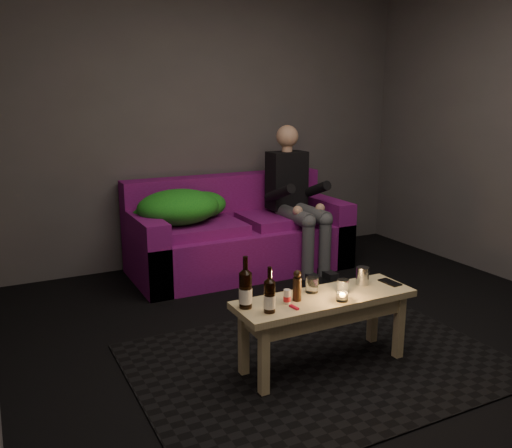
{
  "coord_description": "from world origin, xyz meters",
  "views": [
    {
      "loc": [
        -1.95,
        -2.49,
        1.56
      ],
      "look_at": [
        -0.18,
        1.0,
        0.62
      ],
      "focal_mm": 38.0,
      "sensor_mm": 36.0,
      "label": 1
    }
  ],
  "objects": [
    {
      "name": "pepper_mill",
      "position": [
        -0.46,
        -0.07,
        0.51
      ],
      "size": [
        0.05,
        0.05,
        0.13
      ],
      "primitive_type": "cylinder",
      "rotation": [
        0.0,
        0.0,
        0.05
      ],
      "color": "black",
      "rests_on": "coffee_table"
    },
    {
      "name": "rug",
      "position": [
        -0.28,
        -0.03,
        0.0
      ],
      "size": [
        2.15,
        1.57,
        0.01
      ],
      "primitive_type": "cube",
      "rotation": [
        0.0,
        0.0,
        0.0
      ],
      "color": "black",
      "rests_on": "floor"
    },
    {
      "name": "tumbler_back",
      "position": [
        -0.32,
        0.01,
        0.48
      ],
      "size": [
        0.08,
        0.08,
        0.09
      ],
      "primitive_type": "cylinder",
      "rotation": [
        0.0,
        0.0,
        0.07
      ],
      "color": "white",
      "rests_on": "coffee_table"
    },
    {
      "name": "floor",
      "position": [
        0.0,
        0.0,
        0.0
      ],
      "size": [
        4.5,
        4.5,
        0.0
      ],
      "primitive_type": "plane",
      "color": "black",
      "rests_on": "ground"
    },
    {
      "name": "coffee_table",
      "position": [
        -0.28,
        -0.08,
        0.36
      ],
      "size": [
        1.07,
        0.34,
        0.44
      ],
      "rotation": [
        0.0,
        0.0,
        0.0
      ],
      "color": "tan",
      "rests_on": "rug"
    },
    {
      "name": "person",
      "position": [
        0.56,
        1.66,
        0.67
      ],
      "size": [
        0.35,
        0.8,
        1.29
      ],
      "color": "black",
      "rests_on": "sofa"
    },
    {
      "name": "tumbler_front",
      "position": [
        -0.17,
        -0.1,
        0.48
      ],
      "size": [
        0.08,
        0.08,
        0.09
      ],
      "primitive_type": "cylinder",
      "rotation": [
        0.0,
        0.0,
        -0.25
      ],
      "color": "white",
      "rests_on": "coffee_table"
    },
    {
      "name": "steel_cup",
      "position": [
        0.03,
        -0.02,
        0.49
      ],
      "size": [
        0.1,
        0.1,
        0.11
      ],
      "primitive_type": "cylinder",
      "rotation": [
        0.0,
        0.0,
        0.36
      ],
      "color": "#ADB0B4",
      "rests_on": "coffee_table"
    },
    {
      "name": "beer_bottle_a",
      "position": [
        -0.76,
        -0.03,
        0.55
      ],
      "size": [
        0.07,
        0.07,
        0.29
      ],
      "color": "black",
      "rests_on": "coffee_table"
    },
    {
      "name": "tealight",
      "position": [
        -0.24,
        -0.19,
        0.46
      ],
      "size": [
        0.07,
        0.07,
        0.05
      ],
      "color": "white",
      "rests_on": "coffee_table"
    },
    {
      "name": "red_lighter",
      "position": [
        -0.53,
        -0.16,
        0.44
      ],
      "size": [
        0.03,
        0.07,
        0.01
      ],
      "primitive_type": "cube",
      "rotation": [
        0.0,
        0.0,
        0.14
      ],
      "color": "red",
      "rests_on": "coffee_table"
    },
    {
      "name": "salt_shaker",
      "position": [
        -0.53,
        -0.08,
        0.48
      ],
      "size": [
        0.05,
        0.05,
        0.08
      ],
      "primitive_type": "cylinder",
      "rotation": [
        0.0,
        0.0,
        0.27
      ],
      "color": "silver",
      "rests_on": "coffee_table"
    },
    {
      "name": "sofa",
      "position": [
        0.05,
        1.82,
        0.3
      ],
      "size": [
        1.93,
        0.87,
        0.83
      ],
      "color": "#750F5E",
      "rests_on": "floor"
    },
    {
      "name": "green_blanket",
      "position": [
        -0.48,
        1.81,
        0.62
      ],
      "size": [
        0.85,
        0.58,
        0.29
      ],
      "color": "#167B20",
      "rests_on": "sofa"
    },
    {
      "name": "room",
      "position": [
        0.0,
        0.47,
        1.64
      ],
      "size": [
        4.5,
        4.5,
        4.5
      ],
      "color": "silver",
      "rests_on": "ground"
    },
    {
      "name": "smartphone",
      "position": [
        0.19,
        -0.08,
        0.44
      ],
      "size": [
        0.08,
        0.15,
        0.01
      ],
      "primitive_type": "cube",
      "rotation": [
        0.0,
        0.0,
        0.06
      ],
      "color": "black",
      "rests_on": "coffee_table"
    },
    {
      "name": "beer_bottle_b",
      "position": [
        -0.68,
        -0.14,
        0.53
      ],
      "size": [
        0.06,
        0.06,
        0.25
      ],
      "color": "black",
      "rests_on": "coffee_table"
    }
  ]
}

